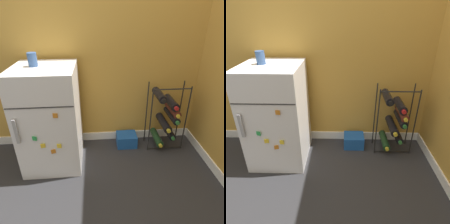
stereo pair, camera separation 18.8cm
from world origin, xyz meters
TOP-DOWN VIEW (x-y plane):
  - ground_plane at (0.00, 0.00)m, footprint 14.00×14.00m
  - wall_back at (0.00, 0.61)m, footprint 7.08×0.07m
  - mini_fridge at (-0.42, 0.27)m, footprint 0.50×0.55m
  - wine_rack at (0.70, 0.41)m, footprint 0.37×0.33m
  - soda_box at (0.30, 0.44)m, footprint 0.21×0.18m
  - fridge_top_cup at (-0.49, 0.29)m, footprint 0.07×0.07m

SIDE VIEW (x-z plane):
  - ground_plane at x=0.00m, z-range 0.00..0.00m
  - soda_box at x=0.30m, z-range 0.00..0.13m
  - wine_rack at x=0.70m, z-range 0.01..0.70m
  - mini_fridge at x=-0.42m, z-range 0.00..0.93m
  - fridge_top_cup at x=-0.49m, z-range 0.93..1.03m
  - wall_back at x=0.00m, z-range -0.01..2.49m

